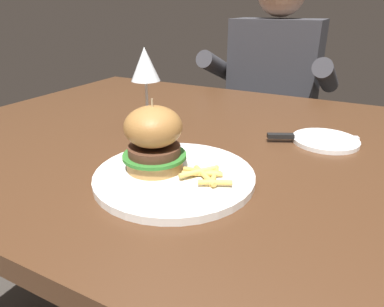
% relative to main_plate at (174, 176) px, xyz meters
% --- Properties ---
extents(dining_table, '(1.35, 1.00, 0.74)m').
position_rel_main_plate_xyz_m(dining_table, '(-0.05, 0.22, -0.09)').
color(dining_table, '#472B19').
rests_on(dining_table, ground).
extents(main_plate, '(0.29, 0.29, 0.01)m').
position_rel_main_plate_xyz_m(main_plate, '(0.00, 0.00, 0.00)').
color(main_plate, white).
rests_on(main_plate, dining_table).
extents(burger_sandwich, '(0.12, 0.12, 0.13)m').
position_rel_main_plate_xyz_m(burger_sandwich, '(-0.04, 0.00, 0.07)').
color(burger_sandwich, '#B78447').
rests_on(burger_sandwich, main_plate).
extents(fries_pile, '(0.10, 0.08, 0.01)m').
position_rel_main_plate_xyz_m(fries_pile, '(0.06, 0.01, 0.01)').
color(fries_pile, '#E0B251').
rests_on(fries_pile, main_plate).
extents(wine_glass, '(0.07, 0.07, 0.20)m').
position_rel_main_plate_xyz_m(wine_glass, '(-0.21, 0.22, 0.14)').
color(wine_glass, silver).
rests_on(wine_glass, dining_table).
extents(bread_plate, '(0.15, 0.15, 0.01)m').
position_rel_main_plate_xyz_m(bread_plate, '(0.22, 0.32, -0.00)').
color(bread_plate, white).
rests_on(bread_plate, dining_table).
extents(table_knife, '(0.19, 0.10, 0.01)m').
position_rel_main_plate_xyz_m(table_knife, '(0.17, 0.30, 0.01)').
color(table_knife, silver).
rests_on(table_knife, bread_plate).
extents(diner_person, '(0.51, 0.36, 1.18)m').
position_rel_main_plate_xyz_m(diner_person, '(-0.09, 1.00, -0.18)').
color(diner_person, '#282833').
rests_on(diner_person, ground).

